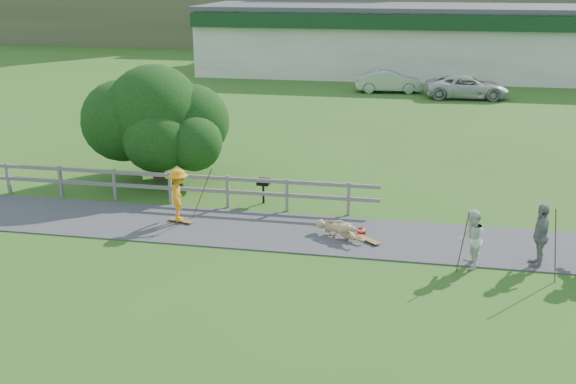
% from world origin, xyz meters
% --- Properties ---
extents(ground, '(260.00, 260.00, 0.00)m').
position_xyz_m(ground, '(0.00, 0.00, 0.00)').
color(ground, '#32601B').
rests_on(ground, ground).
extents(path, '(34.00, 3.00, 0.04)m').
position_xyz_m(path, '(0.00, 1.50, 0.02)').
color(path, '#353538').
rests_on(path, ground).
extents(fence, '(15.05, 0.10, 1.10)m').
position_xyz_m(fence, '(-4.62, 3.30, 0.72)').
color(fence, slate).
rests_on(fence, ground).
extents(strip_mall, '(32.50, 10.75, 5.10)m').
position_xyz_m(strip_mall, '(4.00, 34.94, 2.58)').
color(strip_mall, beige).
rests_on(strip_mall, ground).
extents(skater_rider, '(0.96, 1.22, 1.66)m').
position_xyz_m(skater_rider, '(-3.08, 1.63, 0.83)').
color(skater_rider, orange).
rests_on(skater_rider, ground).
extents(skater_fallen, '(1.13, 1.61, 0.59)m').
position_xyz_m(skater_fallen, '(1.94, 1.30, 0.30)').
color(skater_fallen, tan).
rests_on(skater_fallen, ground).
extents(spectator_a, '(0.67, 0.83, 1.59)m').
position_xyz_m(spectator_a, '(5.51, 0.01, 0.80)').
color(spectator_a, silver).
rests_on(spectator_a, ground).
extents(spectator_b, '(0.47, 1.04, 1.75)m').
position_xyz_m(spectator_b, '(7.29, 0.44, 0.87)').
color(spectator_b, gray).
rests_on(spectator_b, ground).
extents(car_silver, '(4.48, 2.01, 1.43)m').
position_xyz_m(car_silver, '(2.46, 26.25, 0.71)').
color(car_silver, '#AAABB2').
rests_on(car_silver, ground).
extents(car_white, '(5.17, 2.61, 1.40)m').
position_xyz_m(car_white, '(7.30, 25.00, 0.70)').
color(car_white, silver).
rests_on(car_white, ground).
extents(tree, '(5.69, 5.69, 3.68)m').
position_xyz_m(tree, '(-5.41, 5.83, 1.84)').
color(tree, black).
rests_on(tree, ground).
extents(bbq, '(0.43, 0.34, 0.86)m').
position_xyz_m(bbq, '(-0.93, 3.90, 0.43)').
color(bbq, black).
rests_on(bbq, ground).
extents(longboard_rider, '(0.85, 0.40, 0.09)m').
position_xyz_m(longboard_rider, '(-3.08, 1.63, 0.05)').
color(longboard_rider, brown).
rests_on(longboard_rider, ground).
extents(longboard_fallen, '(0.84, 0.78, 0.10)m').
position_xyz_m(longboard_fallen, '(2.74, 1.20, 0.05)').
color(longboard_fallen, brown).
rests_on(longboard_fallen, ground).
extents(helmet, '(0.28, 0.28, 0.28)m').
position_xyz_m(helmet, '(2.54, 1.65, 0.14)').
color(helmet, '#A70411').
rests_on(helmet, ground).
extents(pole_rider, '(0.03, 0.03, 1.87)m').
position_xyz_m(pole_rider, '(-2.48, 2.03, 0.93)').
color(pole_rider, brown).
rests_on(pole_rider, ground).
extents(pole_spec_left, '(0.03, 0.03, 1.67)m').
position_xyz_m(pole_spec_left, '(5.26, -0.33, 0.84)').
color(pole_spec_left, brown).
rests_on(pole_spec_left, ground).
extents(pole_spec_right, '(0.03, 0.03, 1.97)m').
position_xyz_m(pole_spec_right, '(7.47, -0.48, 0.98)').
color(pole_spec_right, brown).
rests_on(pole_spec_right, ground).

